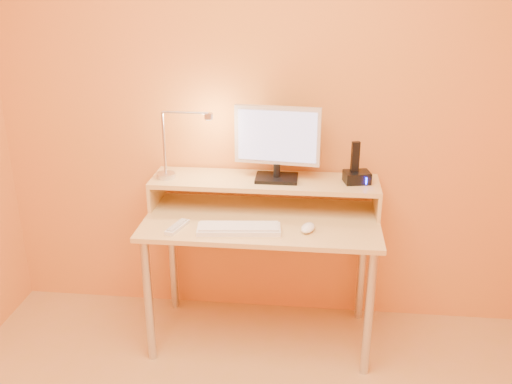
# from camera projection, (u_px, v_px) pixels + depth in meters

# --- Properties ---
(wall_back) EXTENTS (3.00, 0.04, 2.50)m
(wall_back) POSITION_uv_depth(u_px,v_px,m) (268.00, 103.00, 3.02)
(wall_back) COLOR orange
(wall_back) RESTS_ON floor
(desk_leg_fl) EXTENTS (0.04, 0.04, 0.69)m
(desk_leg_fl) POSITION_uv_depth(u_px,v_px,m) (149.00, 301.00, 2.88)
(desk_leg_fl) COLOR silver
(desk_leg_fl) RESTS_ON floor
(desk_leg_fr) EXTENTS (0.04, 0.04, 0.69)m
(desk_leg_fr) POSITION_uv_depth(u_px,v_px,m) (369.00, 314.00, 2.77)
(desk_leg_fr) COLOR silver
(desk_leg_fr) RESTS_ON floor
(desk_leg_bl) EXTENTS (0.04, 0.04, 0.69)m
(desk_leg_bl) POSITION_uv_depth(u_px,v_px,m) (173.00, 255.00, 3.34)
(desk_leg_bl) COLOR silver
(desk_leg_bl) RESTS_ON floor
(desk_leg_br) EXTENTS (0.04, 0.04, 0.69)m
(desk_leg_br) POSITION_uv_depth(u_px,v_px,m) (362.00, 265.00, 3.23)
(desk_leg_br) COLOR silver
(desk_leg_br) RESTS_ON floor
(desk_lower) EXTENTS (1.20, 0.60, 0.02)m
(desk_lower) POSITION_uv_depth(u_px,v_px,m) (262.00, 221.00, 2.93)
(desk_lower) COLOR tan
(desk_lower) RESTS_ON floor
(shelf_riser_left) EXTENTS (0.02, 0.30, 0.14)m
(shelf_riser_left) POSITION_uv_depth(u_px,v_px,m) (156.00, 191.00, 3.09)
(shelf_riser_left) COLOR tan
(shelf_riser_left) RESTS_ON desk_lower
(shelf_riser_right) EXTENTS (0.02, 0.30, 0.14)m
(shelf_riser_right) POSITION_uv_depth(u_px,v_px,m) (377.00, 200.00, 2.98)
(shelf_riser_right) COLOR tan
(shelf_riser_right) RESTS_ON desk_lower
(desk_shelf) EXTENTS (1.20, 0.30, 0.02)m
(desk_shelf) POSITION_uv_depth(u_px,v_px,m) (265.00, 181.00, 3.01)
(desk_shelf) COLOR tan
(desk_shelf) RESTS_ON desk_lower
(monitor_foot) EXTENTS (0.22, 0.16, 0.02)m
(monitor_foot) POSITION_uv_depth(u_px,v_px,m) (277.00, 178.00, 2.99)
(monitor_foot) COLOR black
(monitor_foot) RESTS_ON desk_shelf
(monitor_neck) EXTENTS (0.04, 0.04, 0.07)m
(monitor_neck) POSITION_uv_depth(u_px,v_px,m) (277.00, 170.00, 2.98)
(monitor_neck) COLOR black
(monitor_neck) RESTS_ON monitor_foot
(monitor_panel) EXTENTS (0.45, 0.08, 0.30)m
(monitor_panel) POSITION_uv_depth(u_px,v_px,m) (277.00, 135.00, 2.92)
(monitor_panel) COLOR silver
(monitor_panel) RESTS_ON monitor_neck
(monitor_back) EXTENTS (0.40, 0.05, 0.26)m
(monitor_back) POSITION_uv_depth(u_px,v_px,m) (278.00, 134.00, 2.94)
(monitor_back) COLOR black
(monitor_back) RESTS_ON monitor_panel
(monitor_screen) EXTENTS (0.40, 0.04, 0.26)m
(monitor_screen) POSITION_uv_depth(u_px,v_px,m) (277.00, 136.00, 2.90)
(monitor_screen) COLOR #A1A4D9
(monitor_screen) RESTS_ON monitor_panel
(lamp_base) EXTENTS (0.10, 0.10, 0.02)m
(lamp_base) POSITION_uv_depth(u_px,v_px,m) (166.00, 175.00, 3.02)
(lamp_base) COLOR silver
(lamp_base) RESTS_ON desk_shelf
(lamp_post) EXTENTS (0.01, 0.01, 0.33)m
(lamp_post) POSITION_uv_depth(u_px,v_px,m) (164.00, 143.00, 2.96)
(lamp_post) COLOR silver
(lamp_post) RESTS_ON lamp_base
(lamp_arm) EXTENTS (0.24, 0.01, 0.01)m
(lamp_arm) POSITION_uv_depth(u_px,v_px,m) (185.00, 113.00, 2.88)
(lamp_arm) COLOR silver
(lamp_arm) RESTS_ON lamp_post
(lamp_head) EXTENTS (0.04, 0.04, 0.03)m
(lamp_head) POSITION_uv_depth(u_px,v_px,m) (209.00, 116.00, 2.88)
(lamp_head) COLOR silver
(lamp_head) RESTS_ON lamp_arm
(lamp_bulb) EXTENTS (0.03, 0.03, 0.00)m
(lamp_bulb) POSITION_uv_depth(u_px,v_px,m) (209.00, 119.00, 2.88)
(lamp_bulb) COLOR #FFEAC6
(lamp_bulb) RESTS_ON lamp_head
(phone_dock) EXTENTS (0.15, 0.13, 0.06)m
(phone_dock) POSITION_uv_depth(u_px,v_px,m) (357.00, 177.00, 2.94)
(phone_dock) COLOR black
(phone_dock) RESTS_ON desk_shelf
(phone_handset) EXTENTS (0.04, 0.03, 0.16)m
(phone_handset) POSITION_uv_depth(u_px,v_px,m) (355.00, 157.00, 2.90)
(phone_handset) COLOR black
(phone_handset) RESTS_ON phone_dock
(phone_led) EXTENTS (0.01, 0.00, 0.04)m
(phone_led) POSITION_uv_depth(u_px,v_px,m) (366.00, 181.00, 2.89)
(phone_led) COLOR #171AFF
(phone_led) RESTS_ON phone_dock
(keyboard) EXTENTS (0.42, 0.17, 0.02)m
(keyboard) POSITION_uv_depth(u_px,v_px,m) (239.00, 229.00, 2.77)
(keyboard) COLOR white
(keyboard) RESTS_ON desk_lower
(mouse) EXTENTS (0.09, 0.12, 0.04)m
(mouse) POSITION_uv_depth(u_px,v_px,m) (308.00, 228.00, 2.77)
(mouse) COLOR white
(mouse) RESTS_ON desk_lower
(remote_control) EXTENTS (0.09, 0.18, 0.02)m
(remote_control) POSITION_uv_depth(u_px,v_px,m) (177.00, 227.00, 2.80)
(remote_control) COLOR white
(remote_control) RESTS_ON desk_lower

